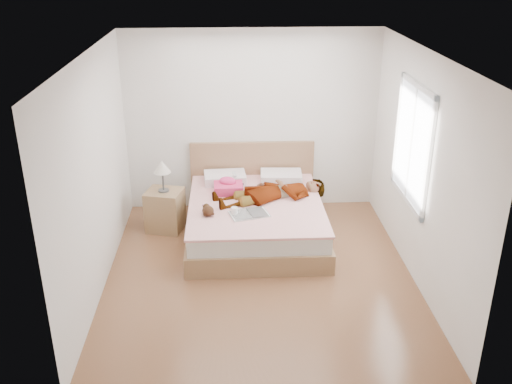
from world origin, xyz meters
TOP-DOWN VIEW (x-y plane):
  - ground at (0.00, 0.00)m, footprint 4.00×4.00m
  - woman at (0.23, 1.13)m, footprint 1.70×1.06m
  - hair at (-0.34, 1.58)m, footprint 0.54×0.62m
  - phone at (-0.27, 1.53)m, footprint 0.07×0.10m
  - room_shell at (1.77, 0.30)m, footprint 4.00×4.00m
  - bed at (0.00, 1.04)m, footprint 1.80×2.08m
  - towel at (-0.36, 1.30)m, footprint 0.40×0.34m
  - magazine at (-0.10, 0.58)m, footprint 0.54×0.43m
  - coffee_mug at (-0.28, 0.59)m, footprint 0.13×0.10m
  - plush_toy at (-0.62, 0.60)m, footprint 0.18×0.24m
  - nightstand at (-1.22, 1.25)m, footprint 0.55×0.51m

SIDE VIEW (x-z plane):
  - ground at x=0.00m, z-range 0.00..0.00m
  - bed at x=0.00m, z-range -0.22..0.78m
  - nightstand at x=-1.22m, z-range -0.17..0.83m
  - magazine at x=-0.10m, z-range 0.51..0.53m
  - hair at x=-0.34m, z-range 0.51..0.59m
  - coffee_mug at x=-0.28m, z-range 0.51..0.61m
  - plush_toy at x=-0.62m, z-range 0.51..0.64m
  - towel at x=-0.36m, z-range 0.49..0.70m
  - woman at x=0.23m, z-range 0.51..0.73m
  - phone at x=-0.27m, z-range 0.66..0.71m
  - room_shell at x=1.77m, z-range -0.50..3.50m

